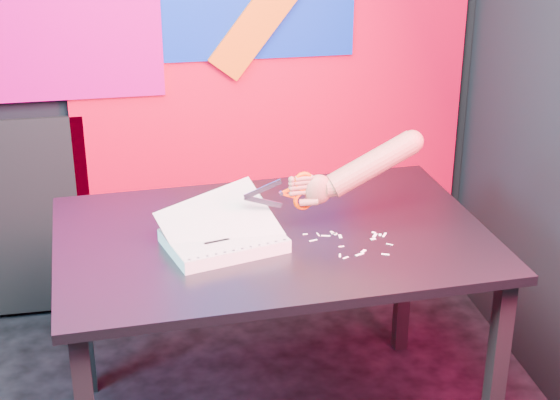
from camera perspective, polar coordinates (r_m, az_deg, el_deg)
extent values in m
cube|color=red|center=(3.50, -0.58, 5.93)|extent=(1.60, 0.02, 1.60)
cube|color=black|center=(3.13, -13.03, -6.77)|extent=(0.05, 0.05, 0.72)
cube|color=black|center=(2.74, 14.11, -11.68)|extent=(0.05, 0.05, 0.72)
cube|color=black|center=(3.33, 8.25, -4.43)|extent=(0.05, 0.05, 0.72)
cube|color=black|center=(2.67, -0.50, -2.52)|extent=(1.37, 0.95, 0.03)
cube|color=beige|center=(2.57, -3.77, -2.72)|extent=(0.38, 0.32, 0.04)
cube|color=white|center=(2.56, -3.78, -2.31)|extent=(0.38, 0.32, 0.00)
cube|color=white|center=(2.56, -3.78, -2.22)|extent=(0.38, 0.31, 0.10)
cube|color=white|center=(2.56, -4.06, -1.61)|extent=(0.39, 0.29, 0.18)
cylinder|color=black|center=(2.43, -6.05, -3.97)|extent=(0.01, 0.01, 0.00)
cylinder|color=black|center=(2.43, -5.46, -3.84)|extent=(0.01, 0.01, 0.00)
cylinder|color=black|center=(2.44, -4.86, -3.72)|extent=(0.01, 0.01, 0.00)
cylinder|color=black|center=(2.45, -4.27, -3.60)|extent=(0.01, 0.01, 0.00)
cylinder|color=black|center=(2.46, -3.69, -3.48)|extent=(0.01, 0.01, 0.00)
cylinder|color=black|center=(2.47, -3.11, -3.36)|extent=(0.01, 0.01, 0.00)
cylinder|color=black|center=(2.48, -2.53, -3.24)|extent=(0.01, 0.01, 0.00)
cylinder|color=black|center=(2.49, -1.96, -3.12)|extent=(0.01, 0.01, 0.00)
cylinder|color=black|center=(2.50, -1.39, -3.00)|extent=(0.01, 0.01, 0.00)
cylinder|color=black|center=(2.51, -0.83, -2.89)|extent=(0.01, 0.01, 0.00)
cylinder|color=black|center=(2.52, -0.27, -2.77)|extent=(0.01, 0.01, 0.00)
cylinder|color=black|center=(2.53, 0.29, -2.65)|extent=(0.01, 0.01, 0.00)
cylinder|color=black|center=(2.61, -7.71, -1.93)|extent=(0.01, 0.01, 0.00)
cylinder|color=black|center=(2.62, -7.15, -1.83)|extent=(0.01, 0.01, 0.00)
cylinder|color=black|center=(2.63, -6.59, -1.72)|extent=(0.01, 0.01, 0.00)
cylinder|color=black|center=(2.64, -6.04, -1.62)|extent=(0.01, 0.01, 0.00)
cylinder|color=black|center=(2.65, -5.49, -1.51)|extent=(0.01, 0.01, 0.00)
cylinder|color=black|center=(2.65, -4.95, -1.41)|extent=(0.01, 0.01, 0.00)
cylinder|color=black|center=(2.66, -4.40, -1.30)|extent=(0.01, 0.01, 0.00)
cylinder|color=black|center=(2.67, -3.87, -1.20)|extent=(0.01, 0.01, 0.00)
cylinder|color=black|center=(2.68, -3.33, -1.10)|extent=(0.01, 0.01, 0.00)
cylinder|color=black|center=(2.69, -2.80, -0.99)|extent=(0.01, 0.01, 0.00)
cylinder|color=black|center=(2.70, -2.27, -0.89)|extent=(0.01, 0.01, 0.00)
cylinder|color=black|center=(2.71, -1.75, -0.79)|extent=(0.01, 0.01, 0.00)
cube|color=black|center=(2.58, -5.77, -2.22)|extent=(0.06, 0.03, 0.00)
cube|color=black|center=(2.59, -3.64, -1.99)|extent=(0.05, 0.02, 0.00)
cube|color=black|center=(2.52, -4.22, -2.74)|extent=(0.08, 0.03, 0.00)
cube|color=silver|center=(2.56, -1.16, 0.72)|extent=(0.12, 0.01, 0.06)
cube|color=silver|center=(2.58, -1.15, -0.10)|extent=(0.12, 0.01, 0.06)
cylinder|color=silver|center=(2.58, 0.08, 0.44)|extent=(0.01, 0.01, 0.01)
cube|color=#F33700|center=(2.59, 0.53, 0.32)|extent=(0.05, 0.01, 0.02)
cube|color=#F33700|center=(2.58, 0.53, 0.66)|extent=(0.05, 0.01, 0.02)
torus|color=#F33700|center=(2.59, 1.58, 1.23)|extent=(0.06, 0.02, 0.06)
torus|color=#F33700|center=(2.61, 1.56, -0.01)|extent=(0.06, 0.02, 0.06)
ellipsoid|color=#9E5F4C|center=(2.61, 2.56, 0.71)|extent=(0.09, 0.05, 0.10)
cylinder|color=#9E5F4C|center=(2.60, 1.57, 0.53)|extent=(0.07, 0.02, 0.02)
cylinder|color=#9E5F4C|center=(2.59, 1.57, 0.87)|extent=(0.07, 0.02, 0.02)
cylinder|color=#9E5F4C|center=(2.59, 1.58, 1.18)|extent=(0.06, 0.02, 0.02)
cylinder|color=#9E5F4C|center=(2.58, 1.58, 1.45)|extent=(0.06, 0.02, 0.02)
cylinder|color=#9E5F4C|center=(2.61, 1.93, -0.15)|extent=(0.06, 0.03, 0.03)
cylinder|color=#9E5F4C|center=(2.62, 3.50, 0.89)|extent=(0.06, 0.07, 0.06)
cylinder|color=#9E5F4C|center=(2.64, 6.16, 2.39)|extent=(0.29, 0.10, 0.19)
sphere|color=#9E5F4C|center=(2.67, 8.78, 3.86)|extent=(0.07, 0.07, 0.07)
cube|color=white|center=(2.67, 6.96, -2.31)|extent=(0.02, 0.03, 0.00)
cube|color=white|center=(2.65, 4.02, -2.42)|extent=(0.01, 0.02, 0.00)
cube|color=white|center=(2.66, 3.62, -2.23)|extent=(0.02, 0.01, 0.00)
cube|color=white|center=(2.52, 4.39, -3.84)|extent=(0.02, 0.01, 0.00)
cube|color=white|center=(2.66, 6.33, -2.36)|extent=(0.02, 0.03, 0.00)
cube|color=white|center=(2.54, 5.32, -3.62)|extent=(0.03, 0.02, 0.00)
cube|color=white|center=(2.68, 6.25, -2.16)|extent=(0.01, 0.01, 0.00)
cube|color=white|center=(2.65, 2.55, -2.30)|extent=(0.01, 0.02, 0.00)
cube|color=white|center=(2.58, 4.10, -3.10)|extent=(0.02, 0.01, 0.00)
cube|color=white|center=(2.67, 3.57, -2.21)|extent=(0.02, 0.03, 0.00)
cube|color=white|center=(2.67, 6.67, -2.31)|extent=(0.01, 0.02, 0.00)
cube|color=white|center=(2.56, 5.58, -3.41)|extent=(0.02, 0.02, 0.00)
cube|color=white|center=(2.64, 6.21, -2.59)|extent=(0.02, 0.01, 0.00)
cube|color=white|center=(2.61, 7.29, -2.94)|extent=(0.02, 0.02, 0.00)
cube|color=white|center=(2.55, 7.02, -3.61)|extent=(0.02, 0.02, 0.00)
cube|color=white|center=(2.62, 2.22, -2.70)|extent=(0.03, 0.01, 0.00)
cube|color=white|center=(2.65, 3.06, -2.39)|extent=(0.03, 0.01, 0.00)
cube|color=white|center=(2.53, 4.01, -3.70)|extent=(0.01, 0.02, 0.00)
cube|color=white|center=(2.65, 1.68, -2.29)|extent=(0.01, 0.01, 0.00)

